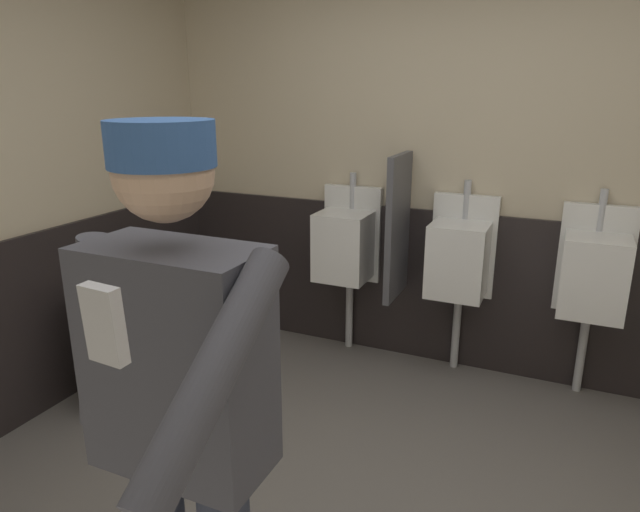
# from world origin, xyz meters

# --- Properties ---
(wall_back) EXTENTS (4.65, 0.12, 2.69)m
(wall_back) POSITION_xyz_m (0.00, 1.88, 1.35)
(wall_back) COLOR beige
(wall_back) RESTS_ON ground_plane
(wainscot_band_back) EXTENTS (4.05, 0.03, 1.03)m
(wainscot_band_back) POSITION_xyz_m (0.00, 1.80, 0.51)
(wainscot_band_back) COLOR black
(wainscot_band_back) RESTS_ON ground_plane
(urinal_left) EXTENTS (0.40, 0.34, 1.24)m
(urinal_left) POSITION_xyz_m (-0.72, 1.66, 0.78)
(urinal_left) COLOR white
(urinal_left) RESTS_ON ground_plane
(urinal_middle) EXTENTS (0.40, 0.34, 1.24)m
(urinal_middle) POSITION_xyz_m (0.03, 1.66, 0.78)
(urinal_middle) COLOR white
(urinal_middle) RESTS_ON ground_plane
(urinal_right) EXTENTS (0.40, 0.34, 1.24)m
(urinal_right) POSITION_xyz_m (0.78, 1.66, 0.78)
(urinal_right) COLOR white
(urinal_right) RESTS_ON ground_plane
(privacy_divider_panel) EXTENTS (0.04, 0.40, 0.90)m
(privacy_divider_panel) POSITION_xyz_m (-0.35, 1.59, 0.95)
(privacy_divider_panel) COLOR #4C4C51
(person) EXTENTS (0.67, 0.60, 1.72)m
(person) POSITION_xyz_m (-0.24, -0.70, 1.02)
(person) COLOR #2D3342
(person) RESTS_ON ground_plane
(cell_phone) EXTENTS (0.06, 0.03, 0.11)m
(cell_phone) POSITION_xyz_m (0.06, -1.20, 1.48)
(cell_phone) COLOR silver
(trash_bin) EXTENTS (0.36, 0.36, 0.70)m
(trash_bin) POSITION_xyz_m (-1.70, 0.47, 0.35)
(trash_bin) COLOR #38383D
(trash_bin) RESTS_ON ground_plane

